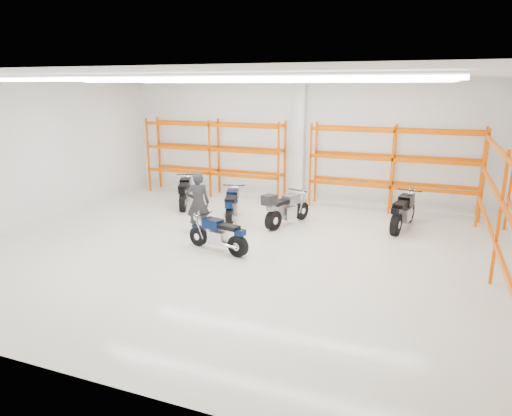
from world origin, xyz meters
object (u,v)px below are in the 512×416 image
at_px(standing_man, 198,203).
at_px(structural_column, 300,142).
at_px(motorcycle_back_a, 185,193).
at_px(motorcycle_back_c, 284,209).
at_px(motorcycle_main, 220,236).
at_px(motorcycle_back_b, 232,206).
at_px(motorcycle_back_d, 403,213).

height_order(standing_man, structural_column, structural_column).
height_order(motorcycle_back_a, motorcycle_back_c, motorcycle_back_c).
xyz_separation_m(motorcycle_main, motorcycle_back_b, (-0.84, 2.66, 0.06)).
relative_size(motorcycle_back_d, structural_column, 0.50).
xyz_separation_m(motorcycle_back_c, standing_man, (-2.13, -1.64, 0.39)).
xyz_separation_m(motorcycle_back_a, motorcycle_back_d, (7.54, 0.03, 0.01)).
xyz_separation_m(motorcycle_back_b, motorcycle_back_c, (1.73, 0.13, 0.04)).
bearing_deg(motorcycle_main, motorcycle_back_b, 107.57).
height_order(motorcycle_main, motorcycle_back_a, motorcycle_back_a).
bearing_deg(structural_column, motorcycle_back_d, -31.01).
bearing_deg(motorcycle_back_d, motorcycle_main, -138.98).
bearing_deg(motorcycle_back_a, motorcycle_back_b, -25.01).
distance_m(motorcycle_main, structural_column, 6.43).
relative_size(motorcycle_back_b, standing_man, 1.15).
bearing_deg(motorcycle_back_a, motorcycle_back_d, 0.24).
xyz_separation_m(motorcycle_back_a, motorcycle_back_c, (4.08, -0.96, 0.03)).
bearing_deg(structural_column, standing_man, -108.26).
relative_size(motorcycle_back_b, motorcycle_back_d, 0.95).
distance_m(motorcycle_main, motorcycle_back_d, 5.77).
xyz_separation_m(motorcycle_back_b, motorcycle_back_d, (5.19, 1.13, 0.02)).
xyz_separation_m(motorcycle_back_c, structural_column, (-0.48, 3.37, 1.70)).
bearing_deg(standing_man, motorcycle_main, 108.95).
xyz_separation_m(motorcycle_back_b, structural_column, (1.24, 3.50, 1.74)).
bearing_deg(motorcycle_back_a, motorcycle_main, -49.63).
relative_size(standing_man, structural_column, 0.42).
xyz_separation_m(motorcycle_back_c, motorcycle_back_d, (3.46, 0.99, -0.02)).
relative_size(motorcycle_main, structural_column, 0.43).
bearing_deg(standing_man, motorcycle_back_b, -133.41).
height_order(motorcycle_main, structural_column, structural_column).
height_order(motorcycle_main, motorcycle_back_b, motorcycle_back_b).
distance_m(motorcycle_back_a, structural_column, 4.66).
relative_size(motorcycle_back_b, structural_column, 0.48).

